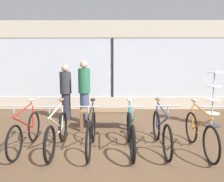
{
  "coord_description": "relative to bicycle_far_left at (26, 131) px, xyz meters",
  "views": [
    {
      "loc": [
        0.04,
        -4.41,
        1.85
      ],
      "look_at": [
        0.0,
        1.69,
        0.95
      ],
      "focal_mm": 35.0,
      "sensor_mm": 36.0,
      "label": 1
    }
  ],
  "objects": [
    {
      "name": "bicycle_center_right",
      "position": [
        2.14,
        -0.06,
        -0.0
      ],
      "size": [
        0.46,
        1.68,
        1.03
      ],
      "color": "black",
      "rests_on": "ground_plane"
    },
    {
      "name": "accessory_rack",
      "position": [
        4.55,
        1.66,
        0.27
      ],
      "size": [
        0.48,
        0.48,
        1.59
      ],
      "color": "#333333",
      "rests_on": "ground_plane"
    },
    {
      "name": "bicycle_right",
      "position": [
        2.78,
        0.03,
        0.0
      ],
      "size": [
        0.46,
        1.72,
        1.02
      ],
      "color": "black",
      "rests_on": "ground_plane"
    },
    {
      "name": "ground_plane",
      "position": [
        1.76,
        0.13,
        -0.38
      ],
      "size": [
        24.0,
        24.0,
        0.0
      ],
      "primitive_type": "plane",
      "color": "brown"
    },
    {
      "name": "display_bench",
      "position": [
        1.64,
        1.33,
        0.04
      ],
      "size": [
        1.4,
        0.44,
        0.52
      ],
      "color": "brown",
      "rests_on": "ground_plane"
    },
    {
      "name": "customer_near_rack",
      "position": [
        0.36,
        2.21,
        0.5
      ],
      "size": [
        0.47,
        0.47,
        1.68
      ],
      "color": "#2D2D38",
      "rests_on": "ground_plane"
    },
    {
      "name": "bicycle_far_left",
      "position": [
        0.0,
        0.0,
        0.0
      ],
      "size": [
        0.46,
        1.66,
        1.02
      ],
      "color": "black",
      "rests_on": "ground_plane"
    },
    {
      "name": "customer_by_window",
      "position": [
        0.96,
        1.94,
        0.58
      ],
      "size": [
        0.43,
        0.43,
        1.81
      ],
      "color": "#424C6B",
      "rests_on": "ground_plane"
    },
    {
      "name": "bicycle_left",
      "position": [
        0.66,
        -0.03,
        -0.01
      ],
      "size": [
        0.46,
        1.72,
        1.02
      ],
      "color": "black",
      "rests_on": "ground_plane"
    },
    {
      "name": "bicycle_far_right",
      "position": [
        3.53,
        -0.07,
        0.01
      ],
      "size": [
        0.46,
        1.69,
        1.03
      ],
      "color": "black",
      "rests_on": "ground_plane"
    },
    {
      "name": "shop_back_wall",
      "position": [
        1.76,
        3.71,
        1.26
      ],
      "size": [
        12.0,
        0.08,
        3.2
      ],
      "color": "beige",
      "rests_on": "ground_plane"
    },
    {
      "name": "bicycle_center_left",
      "position": [
        1.35,
        -0.05,
        0.01
      ],
      "size": [
        0.46,
        1.69,
        1.02
      ],
      "color": "black",
      "rests_on": "ground_plane"
    }
  ]
}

